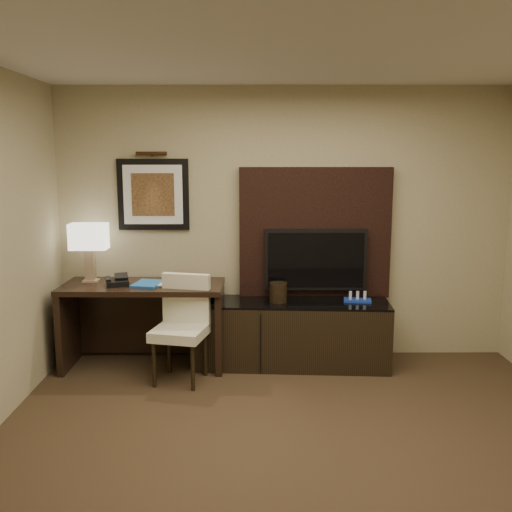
{
  "coord_description": "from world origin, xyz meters",
  "views": [
    {
      "loc": [
        -0.33,
        -3.18,
        2.02
      ],
      "look_at": [
        -0.29,
        1.8,
        1.15
      ],
      "focal_mm": 40.0,
      "sensor_mm": 36.0,
      "label": 1
    }
  ],
  "objects_px": {
    "desk_chair": "(180,331)",
    "ice_bucket": "(278,292)",
    "desk": "(144,325)",
    "desk_phone": "(117,280)",
    "tv": "(315,259)",
    "credenza": "(292,334)",
    "minibar_tray": "(358,297)",
    "table_lamp": "(90,256)"
  },
  "relations": [
    {
      "from": "desk_chair",
      "to": "ice_bucket",
      "type": "relative_size",
      "value": 4.94
    },
    {
      "from": "ice_bucket",
      "to": "desk",
      "type": "bearing_deg",
      "value": 179.81
    },
    {
      "from": "desk_phone",
      "to": "tv",
      "type": "bearing_deg",
      "value": -8.96
    },
    {
      "from": "credenza",
      "to": "minibar_tray",
      "type": "bearing_deg",
      "value": 4.84
    },
    {
      "from": "desk_chair",
      "to": "ice_bucket",
      "type": "distance_m",
      "value": 1.02
    },
    {
      "from": "credenza",
      "to": "minibar_tray",
      "type": "distance_m",
      "value": 0.73
    },
    {
      "from": "tv",
      "to": "minibar_tray",
      "type": "bearing_deg",
      "value": -24.2
    },
    {
      "from": "credenza",
      "to": "desk_phone",
      "type": "distance_m",
      "value": 1.75
    },
    {
      "from": "desk",
      "to": "table_lamp",
      "type": "relative_size",
      "value": 2.97
    },
    {
      "from": "table_lamp",
      "to": "desk_phone",
      "type": "bearing_deg",
      "value": -29.89
    },
    {
      "from": "desk_chair",
      "to": "minibar_tray",
      "type": "distance_m",
      "value": 1.74
    },
    {
      "from": "credenza",
      "to": "desk_chair",
      "type": "bearing_deg",
      "value": -155.57
    },
    {
      "from": "desk_phone",
      "to": "credenza",
      "type": "bearing_deg",
      "value": -14.39
    },
    {
      "from": "minibar_tray",
      "to": "desk",
      "type": "bearing_deg",
      "value": -179.64
    },
    {
      "from": "credenza",
      "to": "minibar_tray",
      "type": "xyz_separation_m",
      "value": [
        0.63,
        0.01,
        0.37
      ]
    },
    {
      "from": "credenza",
      "to": "desk_chair",
      "type": "height_order",
      "value": "desk_chair"
    },
    {
      "from": "credenza",
      "to": "table_lamp",
      "type": "height_order",
      "value": "table_lamp"
    },
    {
      "from": "desk_chair",
      "to": "ice_bucket",
      "type": "xyz_separation_m",
      "value": [
        0.9,
        0.39,
        0.27
      ]
    },
    {
      "from": "tv",
      "to": "desk_phone",
      "type": "bearing_deg",
      "value": -172.51
    },
    {
      "from": "desk",
      "to": "desk_phone",
      "type": "bearing_deg",
      "value": -164.19
    },
    {
      "from": "ice_bucket",
      "to": "minibar_tray",
      "type": "relative_size",
      "value": 0.73
    },
    {
      "from": "desk_phone",
      "to": "minibar_tray",
      "type": "bearing_deg",
      "value": -14.63
    },
    {
      "from": "credenza",
      "to": "desk_chair",
      "type": "distance_m",
      "value": 1.12
    },
    {
      "from": "tv",
      "to": "table_lamp",
      "type": "height_order",
      "value": "table_lamp"
    },
    {
      "from": "credenza",
      "to": "minibar_tray",
      "type": "relative_size",
      "value": 7.12
    },
    {
      "from": "desk",
      "to": "ice_bucket",
      "type": "distance_m",
      "value": 1.34
    },
    {
      "from": "table_lamp",
      "to": "desk",
      "type": "bearing_deg",
      "value": -12.11
    },
    {
      "from": "ice_bucket",
      "to": "minibar_tray",
      "type": "distance_m",
      "value": 0.77
    },
    {
      "from": "desk",
      "to": "tv",
      "type": "relative_size",
      "value": 1.53
    },
    {
      "from": "tv",
      "to": "ice_bucket",
      "type": "relative_size",
      "value": 5.26
    },
    {
      "from": "ice_bucket",
      "to": "minibar_tray",
      "type": "bearing_deg",
      "value": 1.3
    },
    {
      "from": "table_lamp",
      "to": "desk_phone",
      "type": "height_order",
      "value": "table_lamp"
    },
    {
      "from": "table_lamp",
      "to": "minibar_tray",
      "type": "height_order",
      "value": "table_lamp"
    },
    {
      "from": "minibar_tray",
      "to": "tv",
      "type": "bearing_deg",
      "value": 155.8
    },
    {
      "from": "tv",
      "to": "minibar_tray",
      "type": "xyz_separation_m",
      "value": [
        0.39,
        -0.18,
        -0.33
      ]
    },
    {
      "from": "desk",
      "to": "desk_chair",
      "type": "xyz_separation_m",
      "value": [
        0.39,
        -0.39,
        0.06
      ]
    },
    {
      "from": "desk_chair",
      "to": "minibar_tray",
      "type": "xyz_separation_m",
      "value": [
        1.67,
        0.41,
        0.22
      ]
    },
    {
      "from": "desk_phone",
      "to": "ice_bucket",
      "type": "bearing_deg",
      "value": -14.37
    },
    {
      "from": "tv",
      "to": "minibar_tray",
      "type": "relative_size",
      "value": 3.83
    },
    {
      "from": "tv",
      "to": "desk_chair",
      "type": "relative_size",
      "value": 1.06
    },
    {
      "from": "desk_chair",
      "to": "ice_bucket",
      "type": "bearing_deg",
      "value": 36.63
    },
    {
      "from": "desk_chair",
      "to": "credenza",
      "type": "bearing_deg",
      "value": 34.06
    }
  ]
}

